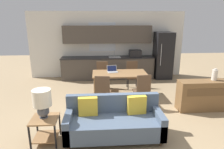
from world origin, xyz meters
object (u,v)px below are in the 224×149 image
Objects in this scene: refrigerator at (163,55)px; dining_chair_near_right at (142,89)px; side_table at (45,126)px; dining_chair_far_right at (132,74)px; table_lamp at (42,101)px; dining_chair_far_left at (102,75)px; couch at (114,121)px; credenza at (202,95)px; vase at (215,75)px; dining_table at (120,75)px; laptop at (112,70)px; dining_chair_near_left at (103,91)px.

dining_chair_near_right is (-1.46, -2.76, -0.44)m from refrigerator.
dining_chair_far_right is at bearing 53.85° from side_table.
dining_chair_far_right is at bearing 53.26° from table_lamp.
refrigerator reaches higher than dining_chair_near_right.
dining_chair_far_left is at bearing -178.07° from dining_chair_far_right.
couch reaches higher than credenza.
vase is (4.20, 1.23, 0.09)m from table_lamp.
dining_table is 5.34× the size of vase.
laptop is (-0.77, 0.96, 0.31)m from dining_chair_near_right.
table_lamp is 2.79m from dining_chair_near_right.
side_table is at bearing -163.14° from vase.
dining_chair_near_right reaches higher than credenza.
refrigerator is 1.47× the size of credenza.
dining_chair_far_left reaches higher than couch.
table_lamp is at bearing 25.91° from dining_chair_near_right.
credenza is (3.87, 1.22, 0.05)m from side_table.
dining_table is at bearing 80.72° from couch.
table_lamp reaches higher than dining_chair_near_right.
dining_table is at bearing 156.00° from vase.
couch is 5.56× the size of laptop.
refrigerator is 5.30× the size of laptop.
dining_chair_near_left is (-0.02, -1.62, 0.00)m from dining_chair_far_left.
vase is 3.54m from dining_chair_far_left.
side_table is 0.52m from table_lamp.
table_lamp is (-3.78, -4.26, -0.07)m from refrigerator.
credenza is 1.34× the size of dining_chair_far_right.
refrigerator is at bearing 92.04° from credenza.
table_lamp is at bearing -106.13° from dining_chair_far_left.
dining_chair_far_right is at bearing 30.44° from laptop.
vase is at bearing 22.54° from couch.
dining_chair_far_right is at bearing -116.10° from dining_chair_near_left.
laptop reaches higher than dining_table.
table_lamp reaches higher than dining_table.
refrigerator is 2.80m from dining_table.
dining_chair_near_right is at bearing 168.39° from credenza.
vase reaches higher than couch.
dining_chair_near_right is at bearing -50.17° from dining_chair_far_left.
side_table is at bearing -131.16° from refrigerator.
vase reaches higher than dining_table.
dining_chair_far_right reaches higher than couch.
dining_table is at bearing -115.55° from dining_chair_near_left.
table_lamp reaches higher than dining_chair_near_left.
dining_chair_far_left reaches higher than side_table.
dining_chair_far_right is at bearing 73.30° from couch.
refrigerator reaches higher than laptop.
laptop is (-2.23, -1.80, -0.12)m from refrigerator.
dining_chair_near_right reaches higher than side_table.
refrigerator reaches higher than dining_table.
refrigerator is 1.98× the size of dining_chair_far_left.
dining_chair_far_right is at bearing -96.70° from dining_chair_near_right.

